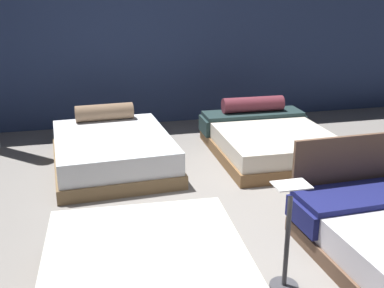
# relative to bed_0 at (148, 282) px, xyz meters

# --- Properties ---
(ground_plane) EXTENTS (18.00, 18.00, 0.02)m
(ground_plane) POSITION_rel_bed_0_xyz_m (1.14, 1.13, -0.22)
(ground_plane) COLOR gray
(showroom_back_wall) EXTENTS (18.00, 0.06, 3.50)m
(showroom_back_wall) POSITION_rel_bed_0_xyz_m (1.14, 5.12, 1.54)
(showroom_back_wall) COLOR navy
(showroom_back_wall) RESTS_ON ground_plane
(bed_0) EXTENTS (1.74, 2.01, 0.42)m
(bed_0) POSITION_rel_bed_0_xyz_m (0.00, 0.00, 0.00)
(bed_0) COLOR brown
(bed_0) RESTS_ON ground_plane
(bed_2) EXTENTS (1.67, 2.10, 0.72)m
(bed_2) POSITION_rel_bed_0_xyz_m (-0.03, 3.02, 0.04)
(bed_2) COLOR brown
(bed_2) RESTS_ON ground_plane
(bed_3) EXTENTS (1.69, 2.13, 0.71)m
(bed_3) POSITION_rel_bed_0_xyz_m (2.27, 3.00, 0.02)
(bed_3) COLOR brown
(bed_3) RESTS_ON ground_plane
(price_sign) EXTENTS (0.28, 0.24, 0.93)m
(price_sign) POSITION_rel_bed_0_xyz_m (1.14, -0.05, 0.15)
(price_sign) COLOR #3F3F44
(price_sign) RESTS_ON ground_plane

